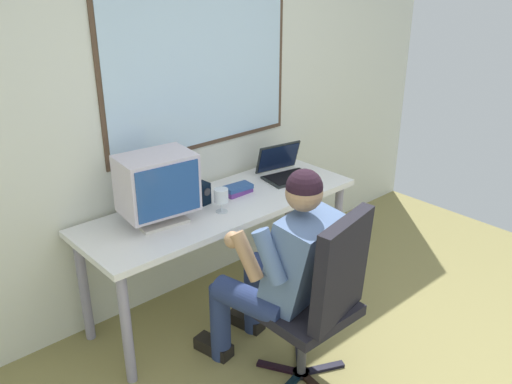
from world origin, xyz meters
TOP-DOWN VIEW (x-y plane):
  - wall_rear at (0.01, 2.08)m, footprint 4.97×0.08m
  - desk at (-0.01, 1.70)m, footprint 1.88×0.64m
  - office_chair at (-0.12, 0.73)m, footprint 0.53×0.54m
  - person_seated at (-0.16, 1.00)m, footprint 0.60×0.84m
  - crt_monitor at (-0.45, 1.74)m, footprint 0.45×0.34m
  - laptop at (0.62, 1.76)m, footprint 0.39×0.35m
  - wine_glass at (-0.09, 1.60)m, footprint 0.09×0.09m
  - desk_speaker at (-0.10, 1.78)m, footprint 0.08×0.10m
  - book_stack at (0.17, 1.74)m, footprint 0.19×0.12m

SIDE VIEW (x-z plane):
  - office_chair at x=-0.12m, z-range 0.07..1.13m
  - person_seated at x=-0.16m, z-range 0.03..1.28m
  - desk at x=-0.01m, z-range 0.29..1.04m
  - book_stack at x=0.17m, z-range 0.75..0.81m
  - laptop at x=0.62m, z-range 0.70..0.92m
  - desk_speaker at x=-0.10m, z-range 0.75..0.89m
  - wine_glass at x=-0.09m, z-range 0.77..0.93m
  - crt_monitor at x=-0.45m, z-range 0.78..1.20m
  - wall_rear at x=0.01m, z-range 0.01..2.57m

